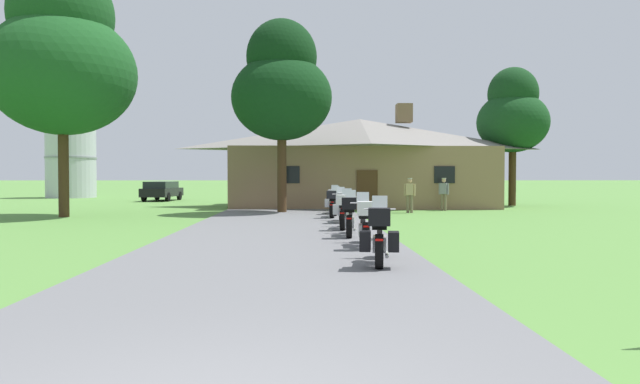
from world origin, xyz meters
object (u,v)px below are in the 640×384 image
(motorcycle_red_second_in_row, at_px, (365,224))
(motorcycle_yellow_sixth_in_row, at_px, (333,204))
(tree_right_of_lodge, at_px, (513,114))
(motorcycle_yellow_third_in_row, at_px, (350,216))
(parked_black_suv_far_left, at_px, (162,190))
(motorcycle_orange_nearest_to_camera, at_px, (379,236))
(motorcycle_yellow_fourth_in_row, at_px, (345,212))
(metal_silo_distant, at_px, (71,152))
(motorcycle_red_farthest_in_row, at_px, (333,202))
(motorcycle_orange_fifth_in_row, at_px, (342,208))
(tree_by_lodge_front, at_px, (282,86))
(bystander_gray_shirt_near_lodge, at_px, (444,192))
(tree_left_near, at_px, (62,56))
(bystander_tan_shirt_beside_signpost, at_px, (410,193))

(motorcycle_red_second_in_row, bearing_deg, motorcycle_yellow_sixth_in_row, 94.48)
(tree_right_of_lodge, bearing_deg, motorcycle_yellow_third_in_row, -122.04)
(motorcycle_red_second_in_row, xyz_separation_m, parked_black_suv_far_left, (-11.71, 28.42, 0.16))
(motorcycle_orange_nearest_to_camera, bearing_deg, motorcycle_yellow_fourth_in_row, 98.71)
(metal_silo_distant, bearing_deg, motorcycle_red_second_in_row, -59.27)
(motorcycle_red_farthest_in_row, height_order, tree_right_of_lodge, tree_right_of_lodge)
(motorcycle_red_second_in_row, relative_size, motorcycle_red_farthest_in_row, 1.00)
(metal_silo_distant, bearing_deg, motorcycle_orange_fifth_in_row, -52.97)
(motorcycle_yellow_sixth_in_row, xyz_separation_m, tree_right_of_lodge, (11.41, 10.48, 4.90))
(motorcycle_red_farthest_in_row, distance_m, tree_by_lodge_front, 6.10)
(motorcycle_yellow_fourth_in_row, xyz_separation_m, motorcycle_orange_fifth_in_row, (0.11, 2.64, -0.01))
(motorcycle_orange_nearest_to_camera, bearing_deg, motorcycle_orange_fifth_in_row, 97.91)
(parked_black_suv_far_left, bearing_deg, bystander_gray_shirt_near_lodge, -31.82)
(motorcycle_orange_nearest_to_camera, distance_m, motorcycle_yellow_sixth_in_row, 13.10)
(tree_left_near, relative_size, parked_black_suv_far_left, 2.34)
(motorcycle_orange_nearest_to_camera, distance_m, motorcycle_yellow_third_in_row, 5.43)
(motorcycle_yellow_sixth_in_row, xyz_separation_m, parked_black_suv_far_left, (-11.50, 18.23, 0.16))
(motorcycle_orange_fifth_in_row, height_order, motorcycle_red_farthest_in_row, same)
(motorcycle_yellow_sixth_in_row, xyz_separation_m, bystander_gray_shirt_near_lodge, (6.01, 5.50, 0.33))
(motorcycle_orange_fifth_in_row, distance_m, bystander_tan_shirt_beside_signpost, 7.41)
(motorcycle_yellow_third_in_row, xyz_separation_m, metal_silo_distant, (-20.67, 32.51, 3.22))
(motorcycle_red_second_in_row, height_order, motorcycle_yellow_fourth_in_row, same)
(tree_left_near, bearing_deg, bystander_gray_shirt_near_lodge, 13.27)
(motorcycle_orange_fifth_in_row, relative_size, bystander_tan_shirt_beside_signpost, 1.23)
(motorcycle_yellow_fourth_in_row, relative_size, motorcycle_orange_fifth_in_row, 1.00)
(bystander_gray_shirt_near_lodge, height_order, tree_by_lodge_front, tree_by_lodge_front)
(motorcycle_orange_nearest_to_camera, xyz_separation_m, bystander_tan_shirt_beside_signpost, (3.72, 16.77, 0.34))
(motorcycle_yellow_fourth_in_row, xyz_separation_m, bystander_tan_shirt_beside_signpost, (3.83, 9.04, 0.33))
(bystander_tan_shirt_beside_signpost, distance_m, metal_silo_distant, 32.52)
(motorcycle_red_second_in_row, height_order, motorcycle_red_farthest_in_row, same)
(motorcycle_red_second_in_row, xyz_separation_m, tree_by_lodge_front, (-2.48, 13.76, 5.46))
(motorcycle_yellow_sixth_in_row, relative_size, tree_by_lodge_front, 0.22)
(motorcycle_yellow_sixth_in_row, height_order, metal_silo_distant, metal_silo_distant)
(motorcycle_yellow_third_in_row, xyz_separation_m, bystander_gray_shirt_near_lodge, (5.96, 13.17, 0.33))
(bystander_gray_shirt_near_lodge, bearing_deg, tree_by_lodge_front, -131.64)
(tree_left_near, distance_m, parked_black_suv_far_left, 18.00)
(motorcycle_yellow_sixth_in_row, bearing_deg, parked_black_suv_far_left, 131.26)
(motorcycle_orange_nearest_to_camera, xyz_separation_m, bystander_gray_shirt_near_lodge, (5.83, 18.60, 0.34))
(bystander_tan_shirt_beside_signpost, bearing_deg, motorcycle_orange_fifth_in_row, -100.90)
(motorcycle_yellow_fourth_in_row, bearing_deg, motorcycle_orange_fifth_in_row, 97.03)
(motorcycle_red_farthest_in_row, bearing_deg, tree_by_lodge_front, 159.26)
(motorcycle_red_farthest_in_row, bearing_deg, motorcycle_yellow_sixth_in_row, -86.84)
(motorcycle_yellow_fourth_in_row, xyz_separation_m, tree_left_near, (-11.75, 6.70, 6.34))
(motorcycle_orange_fifth_in_row, distance_m, motorcycle_red_farthest_in_row, 5.08)
(motorcycle_yellow_third_in_row, height_order, metal_silo_distant, metal_silo_distant)
(tree_right_of_lodge, distance_m, parked_black_suv_far_left, 24.65)
(motorcycle_orange_fifth_in_row, xyz_separation_m, parked_black_suv_far_left, (-11.68, 20.96, 0.17))
(motorcycle_yellow_fourth_in_row, distance_m, motorcycle_yellow_sixth_in_row, 5.37)
(motorcycle_yellow_fourth_in_row, height_order, tree_by_lodge_front, tree_by_lodge_front)
(tree_left_near, relative_size, tree_right_of_lodge, 1.33)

